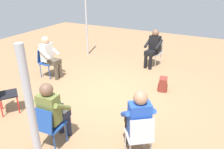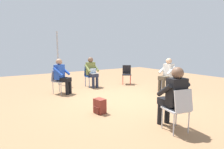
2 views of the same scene
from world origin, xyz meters
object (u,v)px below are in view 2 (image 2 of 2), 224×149
(chair_southeast, at_px, (58,79))
(chair_south, at_px, (90,75))
(person_with_laptop, at_px, (92,71))
(chair_southwest, at_px, (127,73))
(chair_north, at_px, (179,107))
(person_in_white, at_px, (167,73))
(person_in_black, at_px, (173,95))
(backpack_near_laptop_user, at_px, (100,107))
(person_in_blue, at_px, (62,74))
(chair_west, at_px, (169,78))

(chair_southeast, distance_m, chair_south, 1.54)
(person_with_laptop, bearing_deg, chair_southwest, 167.92)
(chair_southeast, bearing_deg, chair_south, 161.23)
(chair_north, distance_m, chair_south, 4.72)
(chair_south, bearing_deg, person_in_white, 127.57)
(chair_north, bearing_deg, person_in_black, 90.00)
(person_with_laptop, relative_size, person_in_black, 1.00)
(person_in_white, relative_size, person_in_black, 1.00)
(chair_north, bearing_deg, chair_southeast, 116.44)
(person_in_white, height_order, backpack_near_laptop_user, person_in_white)
(chair_south, xyz_separation_m, person_in_black, (0.39, 4.54, 0.20))
(chair_north, bearing_deg, chair_south, 97.45)
(chair_north, distance_m, person_in_black, 0.26)
(person_in_blue, distance_m, backpack_near_laptop_user, 2.49)
(person_in_white, bearing_deg, chair_south, 40.54)
(chair_north, bearing_deg, person_in_white, 56.39)
(person_with_laptop, xyz_separation_m, person_in_black, (0.40, 4.37, 0.00))
(person_in_white, relative_size, person_in_blue, 1.00)
(chair_west, relative_size, backpack_near_laptop_user, 2.36)
(chair_southeast, distance_m, chair_west, 4.13)
(chair_southwest, xyz_separation_m, chair_south, (1.64, -0.41, 0.00))
(chair_southeast, relative_size, backpack_near_laptop_user, 2.36)
(person_in_blue, bearing_deg, chair_southwest, 147.22)
(chair_north, xyz_separation_m, person_in_white, (-2.46, -2.36, 0.20))
(person_in_black, bearing_deg, chair_west, 52.91)
(person_in_blue, bearing_deg, chair_southeast, -90.00)
(person_in_black, height_order, backpack_near_laptop_user, person_in_black)
(chair_north, relative_size, chair_south, 1.00)
(chair_southeast, bearing_deg, chair_north, 67.60)
(chair_south, xyz_separation_m, person_in_blue, (1.37, 0.60, 0.20))
(chair_southwest, distance_m, person_in_black, 4.60)
(chair_west, relative_size, person_in_blue, 0.69)
(person_with_laptop, relative_size, person_in_blue, 1.00)
(person_with_laptop, bearing_deg, chair_north, 80.99)
(chair_west, xyz_separation_m, person_in_blue, (3.58, -1.74, 0.20))
(chair_south, height_order, person_in_black, person_in_black)
(chair_southeast, height_order, person_in_blue, person_in_blue)
(chair_north, relative_size, person_in_white, 0.69)
(person_with_laptop, distance_m, person_in_white, 2.97)
(chair_southwest, bearing_deg, chair_south, 22.80)
(chair_southwest, bearing_deg, chair_southeast, 37.85)
(person_in_black, bearing_deg, person_with_laptop, 97.39)
(chair_southeast, distance_m, backpack_near_laptop_user, 2.59)
(backpack_near_laptop_user, bearing_deg, chair_southeast, -83.42)
(person_in_white, bearing_deg, backpack_near_laptop_user, 101.33)
(chair_southeast, xyz_separation_m, person_in_black, (-1.08, 4.08, 0.20))
(person_in_blue, relative_size, person_in_black, 1.00)
(chair_southwest, xyz_separation_m, person_in_blue, (3.01, 0.18, 0.20))
(chair_southwest, relative_size, chair_south, 1.00)
(person_in_white, distance_m, person_in_blue, 3.83)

